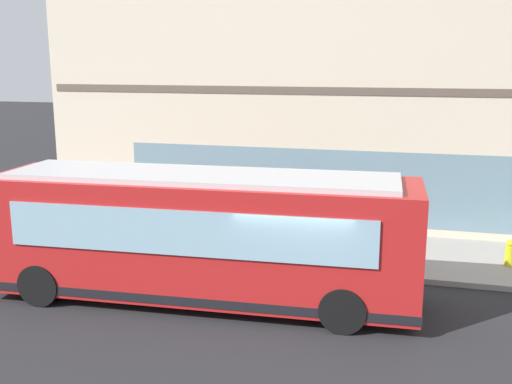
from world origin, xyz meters
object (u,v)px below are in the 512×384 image
(newspaper_vending_box, at_px, (385,244))
(fire_hydrant, at_px, (510,253))
(pedestrian_walking_along_curb, at_px, (279,204))
(pedestrian_near_building_entrance, at_px, (167,205))
(city_bus_nearside, at_px, (201,237))
(pedestrian_by_light_pole, at_px, (257,220))

(newspaper_vending_box, bearing_deg, fire_hydrant, -83.95)
(pedestrian_walking_along_curb, relative_size, pedestrian_near_building_entrance, 0.97)
(pedestrian_walking_along_curb, bearing_deg, city_bus_nearside, 173.41)
(city_bus_nearside, xyz_separation_m, newspaper_vending_box, (3.65, -4.08, -0.95))
(city_bus_nearside, height_order, pedestrian_near_building_entrance, city_bus_nearside)
(fire_hydrant, bearing_deg, pedestrian_near_building_entrance, 88.74)
(pedestrian_near_building_entrance, relative_size, newspaper_vending_box, 1.95)
(city_bus_nearside, bearing_deg, fire_hydrant, -61.56)
(pedestrian_near_building_entrance, bearing_deg, pedestrian_by_light_pole, -108.70)
(pedestrian_by_light_pole, distance_m, newspaper_vending_box, 3.62)
(newspaper_vending_box, bearing_deg, pedestrian_near_building_entrance, 85.15)
(fire_hydrant, xyz_separation_m, pedestrian_near_building_entrance, (0.22, 10.06, 0.65))
(pedestrian_by_light_pole, bearing_deg, pedestrian_near_building_entrance, 71.30)
(city_bus_nearside, height_order, newspaper_vending_box, city_bus_nearside)
(pedestrian_walking_along_curb, bearing_deg, newspaper_vending_box, -117.65)
(city_bus_nearside, relative_size, fire_hydrant, 13.72)
(fire_hydrant, relative_size, pedestrian_by_light_pole, 0.41)
(pedestrian_walking_along_curb, xyz_separation_m, newspaper_vending_box, (-1.81, -3.45, -0.53))
(newspaper_vending_box, bearing_deg, pedestrian_walking_along_curb, 62.35)
(pedestrian_by_light_pole, height_order, newspaper_vending_box, pedestrian_by_light_pole)
(fire_hydrant, height_order, newspaper_vending_box, newspaper_vending_box)
(pedestrian_by_light_pole, bearing_deg, fire_hydrant, -82.80)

